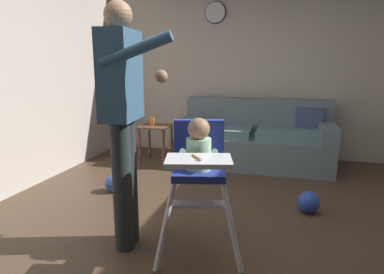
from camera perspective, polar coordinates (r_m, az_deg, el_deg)
The scene contains 10 objects.
ground at distance 2.78m, azimuth 6.93°, elevation -17.79°, with size 6.28×6.91×0.10m, color #4D3929.
wall_far at distance 5.09m, azimuth 12.08°, elevation 12.22°, with size 5.48×0.06×2.74m, color beige.
couch at distance 4.68m, azimuth 10.43°, elevation -0.49°, with size 1.99×0.86×0.86m.
high_chair at distance 2.38m, azimuth 1.12°, elevation -3.78°, with size 0.73×0.82×0.98m.
adult_standing at distance 2.45m, azimuth -11.33°, elevation 3.78°, with size 0.55×0.50×1.74m.
toy_ball at distance 3.35m, azimuth 18.77°, elevation -10.16°, with size 0.20×0.20×0.20m, color #284CB7.
toy_ball_second at distance 3.76m, azimuth -12.86°, elevation -7.52°, with size 0.18×0.18×0.18m, color #284CB7.
side_table at distance 4.68m, azimuth -6.00°, elevation 0.24°, with size 0.40×0.40×0.52m.
sippy_cup at distance 4.66m, azimuth -6.57°, elevation 2.56°, with size 0.07×0.07×0.10m, color orange.
wall_clock at distance 5.19m, azimuth 3.87°, elevation 19.88°, with size 0.31×0.04×0.31m.
Camera 1 is at (0.34, -2.39, 1.33)m, focal length 32.20 mm.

